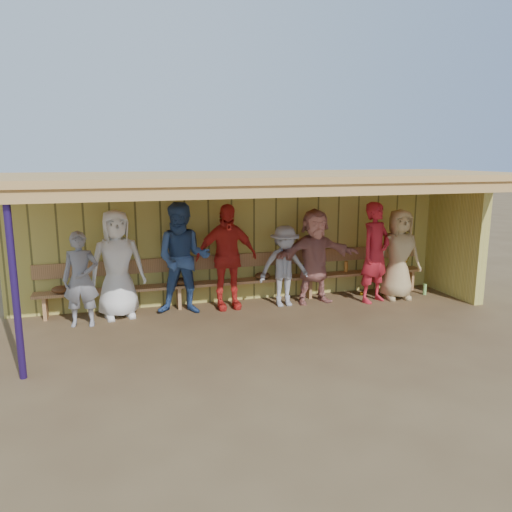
{
  "coord_description": "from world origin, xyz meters",
  "views": [
    {
      "loc": [
        -2.4,
        -7.92,
        2.79
      ],
      "look_at": [
        0.0,
        0.35,
        1.05
      ],
      "focal_mm": 35.0,
      "sensor_mm": 36.0,
      "label": 1
    }
  ],
  "objects_px": {
    "player_a": "(81,279)",
    "player_b": "(117,264)",
    "player_f": "(315,256)",
    "player_h": "(399,254)",
    "player_d": "(226,257)",
    "player_g": "(375,253)",
    "bench": "(245,275)",
    "player_c": "(183,259)",
    "player_e": "(284,266)"
  },
  "relations": [
    {
      "from": "player_b",
      "to": "player_d",
      "type": "distance_m",
      "value": 1.93
    },
    {
      "from": "player_b",
      "to": "player_e",
      "type": "relative_size",
      "value": 1.24
    },
    {
      "from": "player_a",
      "to": "player_f",
      "type": "relative_size",
      "value": 0.88
    },
    {
      "from": "player_f",
      "to": "player_a",
      "type": "bearing_deg",
      "value": -179.6
    },
    {
      "from": "player_d",
      "to": "bench",
      "type": "height_order",
      "value": "player_d"
    },
    {
      "from": "player_g",
      "to": "bench",
      "type": "distance_m",
      "value": 2.53
    },
    {
      "from": "player_c",
      "to": "player_g",
      "type": "bearing_deg",
      "value": 9.11
    },
    {
      "from": "player_a",
      "to": "bench",
      "type": "bearing_deg",
      "value": 19.6
    },
    {
      "from": "player_b",
      "to": "player_h",
      "type": "bearing_deg",
      "value": -12.56
    },
    {
      "from": "player_c",
      "to": "player_e",
      "type": "bearing_deg",
      "value": 11.39
    },
    {
      "from": "player_d",
      "to": "player_h",
      "type": "relative_size",
      "value": 1.09
    },
    {
      "from": "player_d",
      "to": "player_h",
      "type": "height_order",
      "value": "player_d"
    },
    {
      "from": "player_d",
      "to": "player_g",
      "type": "distance_m",
      "value": 2.86
    },
    {
      "from": "player_a",
      "to": "player_h",
      "type": "bearing_deg",
      "value": 7.78
    },
    {
      "from": "player_a",
      "to": "player_b",
      "type": "distance_m",
      "value": 0.68
    },
    {
      "from": "player_a",
      "to": "bench",
      "type": "relative_size",
      "value": 0.21
    },
    {
      "from": "player_c",
      "to": "player_g",
      "type": "distance_m",
      "value": 3.65
    },
    {
      "from": "player_f",
      "to": "bench",
      "type": "bearing_deg",
      "value": 159.43
    },
    {
      "from": "player_f",
      "to": "player_g",
      "type": "bearing_deg",
      "value": -14.98
    },
    {
      "from": "player_b",
      "to": "player_d",
      "type": "xyz_separation_m",
      "value": [
        1.93,
        0.0,
        0.02
      ]
    },
    {
      "from": "player_a",
      "to": "player_f",
      "type": "height_order",
      "value": "player_f"
    },
    {
      "from": "player_a",
      "to": "player_h",
      "type": "height_order",
      "value": "player_h"
    },
    {
      "from": "player_b",
      "to": "player_f",
      "type": "bearing_deg",
      "value": -10.94
    },
    {
      "from": "player_a",
      "to": "player_b",
      "type": "relative_size",
      "value": 0.84
    },
    {
      "from": "player_g",
      "to": "bench",
      "type": "bearing_deg",
      "value": 142.04
    },
    {
      "from": "player_d",
      "to": "player_e",
      "type": "xyz_separation_m",
      "value": [
        1.07,
        -0.16,
        -0.21
      ]
    },
    {
      "from": "player_a",
      "to": "player_c",
      "type": "bearing_deg",
      "value": 15.34
    },
    {
      "from": "player_g",
      "to": "bench",
      "type": "height_order",
      "value": "player_g"
    },
    {
      "from": "player_c",
      "to": "bench",
      "type": "height_order",
      "value": "player_c"
    },
    {
      "from": "player_c",
      "to": "player_f",
      "type": "height_order",
      "value": "player_c"
    },
    {
      "from": "player_c",
      "to": "player_d",
      "type": "xyz_separation_m",
      "value": [
        0.8,
        0.08,
        -0.03
      ]
    },
    {
      "from": "player_c",
      "to": "bench",
      "type": "bearing_deg",
      "value": 31.13
    },
    {
      "from": "player_d",
      "to": "player_e",
      "type": "distance_m",
      "value": 1.1
    },
    {
      "from": "player_e",
      "to": "bench",
      "type": "xyz_separation_m",
      "value": [
        -0.64,
        0.46,
        -0.23
      ]
    },
    {
      "from": "player_b",
      "to": "player_e",
      "type": "height_order",
      "value": "player_b"
    },
    {
      "from": "player_e",
      "to": "bench",
      "type": "bearing_deg",
      "value": 143.75
    },
    {
      "from": "player_b",
      "to": "player_e",
      "type": "bearing_deg",
      "value": -12.1
    },
    {
      "from": "player_a",
      "to": "player_g",
      "type": "height_order",
      "value": "player_g"
    },
    {
      "from": "player_h",
      "to": "player_f",
      "type": "bearing_deg",
      "value": 179.49
    },
    {
      "from": "player_d",
      "to": "player_h",
      "type": "xyz_separation_m",
      "value": [
        3.38,
        -0.32,
        -0.08
      ]
    },
    {
      "from": "player_e",
      "to": "player_g",
      "type": "distance_m",
      "value": 1.79
    },
    {
      "from": "player_b",
      "to": "bench",
      "type": "relative_size",
      "value": 0.25
    },
    {
      "from": "player_a",
      "to": "player_c",
      "type": "xyz_separation_m",
      "value": [
        1.72,
        0.22,
        0.2
      ]
    },
    {
      "from": "player_b",
      "to": "player_c",
      "type": "relative_size",
      "value": 0.95
    },
    {
      "from": "player_h",
      "to": "bench",
      "type": "xyz_separation_m",
      "value": [
        -2.95,
        0.63,
        -0.36
      ]
    },
    {
      "from": "player_f",
      "to": "player_h",
      "type": "bearing_deg",
      "value": -9.01
    },
    {
      "from": "player_d",
      "to": "player_g",
      "type": "relative_size",
      "value": 1.0
    },
    {
      "from": "player_c",
      "to": "player_d",
      "type": "relative_size",
      "value": 1.03
    },
    {
      "from": "player_d",
      "to": "bench",
      "type": "bearing_deg",
      "value": 33.39
    },
    {
      "from": "player_e",
      "to": "player_h",
      "type": "height_order",
      "value": "player_h"
    }
  ]
}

